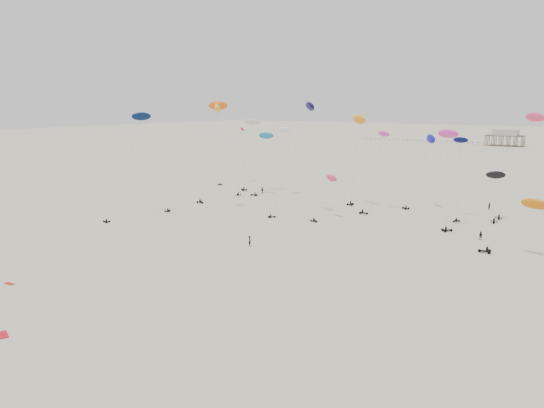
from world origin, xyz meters
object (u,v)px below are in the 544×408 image
Objects in this scene: pavilion_main at (505,139)px; rig_0 at (495,188)px; rig_4 at (530,133)px; spectator_0 at (250,246)px; rig_9 at (521,216)px.

pavilion_main is 222.97m from rig_0.
rig_0 is 0.44× the size of rig_4.
rig_4 reaches higher than spectator_0.
rig_0 is 28.29m from rig_9.
rig_4 is (44.17, -207.54, 14.49)m from pavilion_main.
rig_0 is at bearing 57.26° from rig_4.
rig_0 is at bearing -70.48° from spectator_0.
rig_0 is 4.72× the size of spectator_0.
rig_9 is (9.71, -26.56, -0.50)m from rig_0.
pavilion_main is 0.85× the size of rig_4.
spectator_0 is at bearing 108.42° from rig_9.
rig_9 is 46.67m from spectator_0.
rig_4 is 2.32× the size of rig_9.
rig_0 reaches higher than spectator_0.
rig_0 is at bearing -79.65° from pavilion_main.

